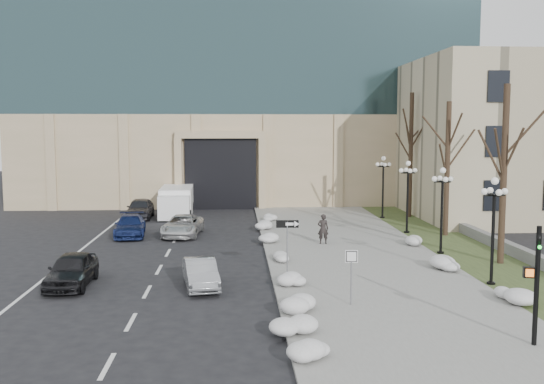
{
  "coord_description": "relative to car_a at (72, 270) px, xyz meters",
  "views": [
    {
      "loc": [
        -2.77,
        -19.1,
        6.85
      ],
      "look_at": [
        -0.84,
        12.5,
        3.5
      ],
      "focal_mm": 40.0,
      "sensor_mm": 36.0,
      "label": 1
    }
  ],
  "objects": [
    {
      "name": "ground",
      "position": [
        9.89,
        -7.14,
        -0.72
      ],
      "size": [
        160.0,
        160.0,
        0.0
      ],
      "primitive_type": "plane",
      "color": "black",
      "rests_on": "ground"
    },
    {
      "name": "sidewalk",
      "position": [
        13.39,
        6.86,
        -0.66
      ],
      "size": [
        9.0,
        40.0,
        0.12
      ],
      "primitive_type": "cube",
      "color": "gray",
      "rests_on": "ground"
    },
    {
      "name": "curb",
      "position": [
        8.89,
        6.86,
        -0.65
      ],
      "size": [
        0.3,
        40.0,
        0.14
      ],
      "primitive_type": "cube",
      "color": "gray",
      "rests_on": "ground"
    },
    {
      "name": "grass_strip",
      "position": [
        19.89,
        6.86,
        -0.67
      ],
      "size": [
        4.0,
        40.0,
        0.1
      ],
      "primitive_type": "cube",
      "color": "#364422",
      "rests_on": "ground"
    },
    {
      "name": "stone_wall",
      "position": [
        21.89,
        8.86,
        -0.37
      ],
      "size": [
        0.5,
        30.0,
        0.7
      ],
      "primitive_type": "cube",
      "color": "gray",
      "rests_on": "ground"
    },
    {
      "name": "office_tower",
      "position": [
        7.88,
        36.45,
        17.77
      ],
      "size": [
        40.0,
        24.7,
        36.0
      ],
      "color": "tan",
      "rests_on": "ground"
    },
    {
      "name": "car_a",
      "position": [
        0.0,
        0.0,
        0.0
      ],
      "size": [
        1.75,
        4.26,
        1.45
      ],
      "primitive_type": "imported",
      "rotation": [
        0.0,
        0.0,
        0.01
      ],
      "color": "black",
      "rests_on": "ground"
    },
    {
      "name": "car_b",
      "position": [
        5.6,
        -0.57,
        -0.1
      ],
      "size": [
        1.89,
        3.92,
        1.24
      ],
      "primitive_type": "imported",
      "rotation": [
        0.0,
        0.0,
        0.16
      ],
      "color": "#999CA0",
      "rests_on": "ground"
    },
    {
      "name": "car_c",
      "position": [
        0.41,
        12.3,
        -0.06
      ],
      "size": [
        2.34,
        4.74,
        1.32
      ],
      "primitive_type": "imported",
      "rotation": [
        0.0,
        0.0,
        0.11
      ],
      "color": "navy",
      "rests_on": "ground"
    },
    {
      "name": "car_d",
      "position": [
        3.74,
        12.18,
        -0.06
      ],
      "size": [
        2.65,
        4.95,
        1.32
      ],
      "primitive_type": "imported",
      "rotation": [
        0.0,
        0.0,
        -0.1
      ],
      "color": "silver",
      "rests_on": "ground"
    },
    {
      "name": "car_e",
      "position": [
        -0.13,
        19.93,
        0.05
      ],
      "size": [
        1.92,
        4.56,
        1.54
      ],
      "primitive_type": "imported",
      "rotation": [
        0.0,
        0.0,
        0.02
      ],
      "color": "#2F3035",
      "rests_on": "ground"
    },
    {
      "name": "pedestrian",
      "position": [
        12.21,
        8.37,
        0.27
      ],
      "size": [
        0.67,
        0.47,
        1.76
      ],
      "primitive_type": "imported",
      "rotation": [
        0.0,
        0.0,
        3.06
      ],
      "color": "black",
      "rests_on": "sidewalk"
    },
    {
      "name": "box_truck",
      "position": [
        2.49,
        21.29,
        0.34
      ],
      "size": [
        2.63,
        6.96,
        2.19
      ],
      "rotation": [
        0.0,
        0.0,
        0.03
      ],
      "color": "white",
      "rests_on": "ground"
    },
    {
      "name": "one_way_sign",
      "position": [
        9.57,
        0.1,
        1.59
      ],
      "size": [
        1.04,
        0.28,
        2.8
      ],
      "rotation": [
        0.0,
        0.0,
        -0.02
      ],
      "color": "slate",
      "rests_on": "ground"
    },
    {
      "name": "keep_sign",
      "position": [
        11.51,
        -3.87,
        0.92
      ],
      "size": [
        0.48,
        0.11,
        2.24
      ],
      "rotation": [
        0.0,
        0.0,
        -0.13
      ],
      "color": "slate",
      "rests_on": "ground"
    },
    {
      "name": "traffic_signal",
      "position": [
        16.35,
        -8.49,
        1.2
      ],
      "size": [
        0.66,
        0.88,
        3.87
      ],
      "rotation": [
        0.0,
        0.0,
        -0.24
      ],
      "color": "black",
      "rests_on": "ground"
    },
    {
      "name": "snow_clump_a",
      "position": [
        9.25,
        -9.46,
        -0.42
      ],
      "size": [
        1.1,
        1.6,
        0.36
      ],
      "primitive_type": "ellipsoid",
      "color": "silver",
      "rests_on": "sidewalk"
    },
    {
      "name": "snow_clump_b",
      "position": [
        9.35,
        -4.62,
        -0.42
      ],
      "size": [
        1.1,
        1.6,
        0.36
      ],
      "primitive_type": "ellipsoid",
      "color": "silver",
      "rests_on": "sidewalk"
    },
    {
      "name": "snow_clump_c",
      "position": [
        9.43,
        -0.7,
        -0.42
      ],
      "size": [
        1.1,
        1.6,
        0.36
      ],
      "primitive_type": "ellipsoid",
      "color": "silver",
      "rests_on": "sidewalk"
    },
    {
      "name": "snow_clump_d",
      "position": [
        9.4,
        3.89,
        -0.42
      ],
      "size": [
        1.1,
        1.6,
        0.36
      ],
      "primitive_type": "ellipsoid",
      "color": "silver",
      "rests_on": "sidewalk"
    },
    {
      "name": "snow_clump_e",
      "position": [
        9.37,
        9.0,
        -0.42
      ],
      "size": [
        1.1,
        1.6,
        0.36
      ],
      "primitive_type": "ellipsoid",
      "color": "silver",
      "rests_on": "sidewalk"
    },
    {
      "name": "snow_clump_f",
      "position": [
        9.14,
        13.32,
        -0.42
      ],
      "size": [
        1.1,
        1.6,
        0.36
      ],
      "primitive_type": "ellipsoid",
      "color": "silver",
      "rests_on": "sidewalk"
    },
    {
      "name": "snow_clump_g",
      "position": [
        9.35,
        17.29,
        -0.42
      ],
      "size": [
        1.1,
        1.6,
        0.36
      ],
      "primitive_type": "ellipsoid",
      "color": "silver",
      "rests_on": "sidewalk"
    },
    {
      "name": "snow_clump_h",
      "position": [
        17.68,
        -3.8,
        -0.42
      ],
      "size": [
        1.1,
        1.6,
        0.36
      ],
      "primitive_type": "ellipsoid",
      "color": "silver",
      "rests_on": "sidewalk"
    },
    {
      "name": "snow_clump_i",
      "position": [
        17.21,
        1.77,
        -0.42
      ],
      "size": [
        1.1,
        1.6,
        0.36
      ],
      "primitive_type": "ellipsoid",
      "color": "silver",
      "rests_on": "sidewalk"
    },
    {
      "name": "snow_clump_j",
      "position": [
        17.57,
        7.92,
        -0.42
      ],
      "size": [
        1.1,
        1.6,
        0.36
      ],
      "primitive_type": "ellipsoid",
      "color": "silver",
      "rests_on": "sidewalk"
    },
    {
      "name": "snow_clump_k",
      "position": [
        8.95,
        -6.92,
        -0.42
      ],
      "size": [
        1.1,
        1.6,
        0.36
      ],
      "primitive_type": "ellipsoid",
      "color": "silver",
      "rests_on": "sidewalk"
    },
    {
      "name": "lamppost_a",
      "position": [
        18.19,
        -1.14,
        2.35
      ],
      "size": [
        1.18,
        1.18,
        4.76
      ],
      "color": "black",
      "rests_on": "ground"
    },
    {
      "name": "lamppost_b",
      "position": [
        18.19,
        5.36,
        2.35
      ],
      "size": [
        1.18,
        1.18,
        4.76
      ],
      "color": "black",
      "rests_on": "ground"
    },
    {
      "name": "lamppost_c",
      "position": [
        18.19,
        11.86,
        2.35
      ],
      "size": [
        1.18,
        1.18,
        4.76
      ],
      "color": "black",
      "rests_on": "ground"
    },
    {
      "name": "lamppost_d",
      "position": [
        18.19,
        18.36,
        2.35
      ],
      "size": [
        1.18,
        1.18,
        4.76
      ],
      "color": "black",
      "rests_on": "ground"
    },
    {
      "name": "tree_near",
      "position": [
        20.39,
        2.86,
        5.1
      ],
      "size": [
        3.2,
        3.2,
        9.0
      ],
      "color": "black",
      "rests_on": "ground"
    },
    {
      "name": "tree_mid",
      "position": [
        20.39,
        10.86,
        4.78
      ],
      "size": [
        3.2,
        3.2,
        8.5
      ],
      "color": "black",
      "rests_on": "ground"
    },
    {
      "name": "tree_far",
      "position": [
        20.39,
        18.86,
        5.43
      ],
      "size": [
        3.2,
        3.2,
        9.5
      ],
      "color": "black",
      "rests_on": "ground"
    }
  ]
}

